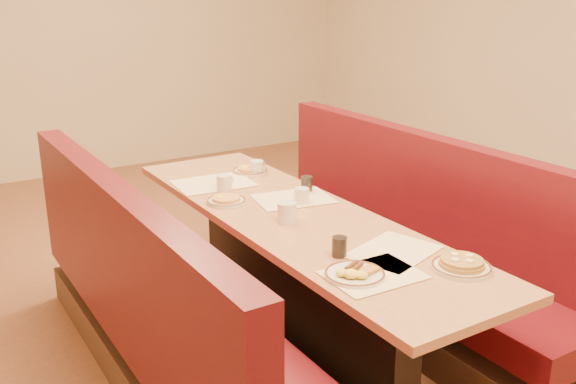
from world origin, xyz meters
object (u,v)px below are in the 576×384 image
coffee_mug_c (257,167)px  soda_tumbler_near (339,247)px  diner_table (294,282)px  coffee_mug_a (302,195)px  coffee_mug_d (224,183)px  pancake_plate (461,265)px  booth_left (161,322)px  eggs_plate (355,274)px  soda_tumbler_mid (307,184)px  coffee_mug_b (287,212)px  booth_right (401,255)px

coffee_mug_c → soda_tumbler_near: bearing=-120.9°
diner_table → coffee_mug_a: bearing=45.0°
diner_table → coffee_mug_d: size_ratio=21.53×
pancake_plate → diner_table: bearing=103.6°
soda_tumbler_near → booth_left: bearing=138.4°
booth_left → coffee_mug_d: bearing=41.4°
diner_table → eggs_plate: eggs_plate is taller
coffee_mug_c → soda_tumbler_mid: 0.45m
coffee_mug_c → coffee_mug_d: size_ratio=0.98×
coffee_mug_c → soda_tumbler_near: same height
coffee_mug_c → soda_tumbler_mid: soda_tumbler_mid is taller
booth_left → soda_tumbler_mid: size_ratio=28.24×
coffee_mug_b → soda_tumbler_near: (-0.03, -0.47, -0.01)m
eggs_plate → coffee_mug_d: bearing=87.0°
soda_tumbler_mid → soda_tumbler_near: bearing=-114.8°
coffee_mug_d → soda_tumbler_near: bearing=-110.1°
diner_table → coffee_mug_a: (0.13, 0.13, 0.42)m
eggs_plate → coffee_mug_d: (0.07, 1.28, 0.03)m
coffee_mug_b → soda_tumbler_near: 0.47m
eggs_plate → coffee_mug_a: coffee_mug_a is taller
booth_left → eggs_plate: 1.00m
booth_right → coffee_mug_c: size_ratio=21.97×
pancake_plate → eggs_plate: pancake_plate is taller
eggs_plate → coffee_mug_a: bearing=69.9°
booth_right → coffee_mug_a: 0.75m
coffee_mug_d → coffee_mug_a: bearing=-78.8°
diner_table → pancake_plate: size_ratio=10.19×
coffee_mug_c → booth_left: bearing=-159.1°
diner_table → coffee_mug_b: 0.44m
coffee_mug_a → coffee_mug_b: bearing=-155.9°
booth_right → coffee_mug_c: booth_right is taller
coffee_mug_b → coffee_mug_c: size_ratio=1.12×
coffee_mug_c → coffee_mug_a: bearing=-113.2°
eggs_plate → soda_tumbler_mid: soda_tumbler_mid is taller
eggs_plate → soda_tumbler_near: bearing=70.7°
booth_left → soda_tumbler_near: bearing=-41.6°
coffee_mug_b → soda_tumbler_mid: 0.49m
diner_table → soda_tumbler_near: bearing=-102.7°
eggs_plate → coffee_mug_c: coffee_mug_c is taller
coffee_mug_d → soda_tumbler_mid: (0.38, -0.26, -0.00)m
coffee_mug_c → booth_right: bearing=-70.2°
booth_right → pancake_plate: bearing=-119.4°
coffee_mug_a → soda_tumbler_mid: 0.20m
booth_left → pancake_plate: bearing=-43.7°
booth_right → coffee_mug_b: booth_right is taller
soda_tumbler_mid → booth_right: bearing=-30.4°
pancake_plate → coffee_mug_d: bearing=103.3°
diner_table → coffee_mug_d: 0.69m
eggs_plate → soda_tumbler_near: 0.21m
coffee_mug_a → soda_tumbler_near: soda_tumbler_near is taller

